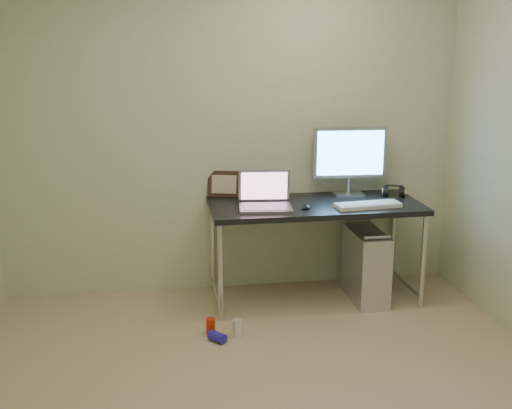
% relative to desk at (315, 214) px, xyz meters
% --- Properties ---
extents(floor, '(3.50, 3.50, 0.00)m').
position_rel_desk_xyz_m(floor, '(-0.58, -1.41, -0.67)').
color(floor, tan).
rests_on(floor, ground).
extents(wall_back, '(3.50, 0.02, 2.50)m').
position_rel_desk_xyz_m(wall_back, '(-0.58, 0.34, 0.58)').
color(wall_back, beige).
rests_on(wall_back, ground).
extents(desk, '(1.56, 0.68, 0.75)m').
position_rel_desk_xyz_m(desk, '(0.00, 0.00, 0.00)').
color(desk, black).
rests_on(desk, ground).
extents(tower_computer, '(0.23, 0.52, 0.57)m').
position_rel_desk_xyz_m(tower_computer, '(0.38, -0.08, -0.40)').
color(tower_computer, silver).
rests_on(tower_computer, ground).
extents(cable_a, '(0.01, 0.16, 0.69)m').
position_rel_desk_xyz_m(cable_a, '(0.33, 0.29, -0.27)').
color(cable_a, black).
rests_on(cable_a, ground).
extents(cable_b, '(0.02, 0.11, 0.71)m').
position_rel_desk_xyz_m(cable_b, '(0.42, 0.27, -0.29)').
color(cable_b, black).
rests_on(cable_b, ground).
extents(can_red, '(0.07, 0.07, 0.11)m').
position_rel_desk_xyz_m(can_red, '(-0.83, -0.51, -0.61)').
color(can_red, red).
rests_on(can_red, ground).
extents(can_white, '(0.08, 0.08, 0.12)m').
position_rel_desk_xyz_m(can_white, '(-0.66, -0.58, -0.61)').
color(can_white, white).
rests_on(can_white, ground).
extents(can_blue, '(0.13, 0.14, 0.07)m').
position_rel_desk_xyz_m(can_blue, '(-0.80, -0.62, -0.64)').
color(can_blue, '#2A20C5').
rests_on(can_blue, ground).
extents(laptop, '(0.40, 0.34, 0.26)m').
position_rel_desk_xyz_m(laptop, '(-0.39, -0.06, 0.14)').
color(laptop, '#ACADB2').
rests_on(laptop, desk).
extents(monitor, '(0.56, 0.18, 0.53)m').
position_rel_desk_xyz_m(monitor, '(0.32, 0.21, 0.39)').
color(monitor, '#ACADB2').
rests_on(monitor, desk).
extents(keyboard, '(0.49, 0.20, 0.03)m').
position_rel_desk_xyz_m(keyboard, '(0.35, -0.17, 0.09)').
color(keyboard, white).
rests_on(keyboard, desk).
extents(mouse_right, '(0.08, 0.12, 0.04)m').
position_rel_desk_xyz_m(mouse_right, '(0.58, -0.16, 0.10)').
color(mouse_right, black).
rests_on(mouse_right, desk).
extents(mouse_left, '(0.10, 0.12, 0.04)m').
position_rel_desk_xyz_m(mouse_left, '(-0.10, -0.14, 0.10)').
color(mouse_left, black).
rests_on(mouse_left, desk).
extents(headphones, '(0.19, 0.11, 0.11)m').
position_rel_desk_xyz_m(headphones, '(0.65, 0.12, 0.11)').
color(headphones, black).
rests_on(headphones, desk).
extents(picture_frame, '(0.26, 0.13, 0.20)m').
position_rel_desk_xyz_m(picture_frame, '(-0.65, 0.31, 0.18)').
color(picture_frame, black).
rests_on(picture_frame, desk).
extents(webcam, '(0.04, 0.03, 0.11)m').
position_rel_desk_xyz_m(webcam, '(-0.39, 0.29, 0.16)').
color(webcam, silver).
rests_on(webcam, desk).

